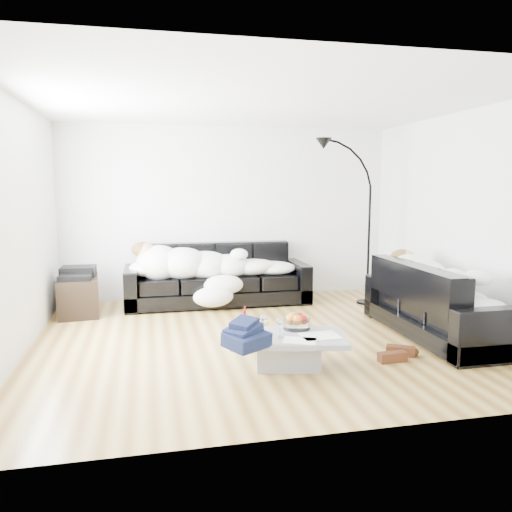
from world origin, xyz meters
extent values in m
plane|color=olive|center=(0.00, 0.00, 0.00)|extent=(5.00, 5.00, 0.00)
cube|color=silver|center=(0.00, 2.25, 1.30)|extent=(5.00, 0.02, 2.60)
cube|color=silver|center=(-2.50, 0.00, 1.30)|extent=(0.02, 4.50, 2.60)
cube|color=silver|center=(2.50, 0.00, 1.30)|extent=(0.02, 4.50, 2.60)
plane|color=white|center=(0.00, 0.00, 2.60)|extent=(5.00, 5.00, 0.00)
cube|color=black|center=(-0.25, 1.79, 0.43)|extent=(2.64, 0.91, 0.86)
cube|color=black|center=(2.01, -0.33, 0.42)|extent=(0.89, 2.07, 0.84)
ellipsoid|color=#0E4E64|center=(1.95, 0.32, 0.72)|extent=(0.42, 0.38, 0.20)
cube|color=#939699|center=(0.04, -0.94, 0.16)|extent=(1.17, 0.82, 0.31)
cylinder|color=white|center=(0.18, -0.75, 0.40)|extent=(0.35, 0.35, 0.17)
cylinder|color=white|center=(-0.17, -0.82, 0.41)|extent=(0.09, 0.09, 0.19)
cylinder|color=white|center=(-0.22, -0.96, 0.39)|extent=(0.08, 0.08, 0.16)
cylinder|color=white|center=(-0.05, -0.98, 0.40)|extent=(0.09, 0.09, 0.18)
cylinder|color=maroon|center=(-0.35, -0.78, 0.42)|extent=(0.04, 0.04, 0.22)
cylinder|color=maroon|center=(-0.33, -0.71, 0.43)|extent=(0.05, 0.05, 0.24)
cube|color=silver|center=(0.33, -1.03, 0.32)|extent=(0.37, 0.29, 0.01)
cube|color=silver|center=(0.10, -1.13, 0.32)|extent=(0.36, 0.31, 0.01)
cube|color=black|center=(-2.16, 1.54, 0.25)|extent=(0.58, 0.79, 0.51)
cube|color=black|center=(-2.16, 1.54, 0.57)|extent=(0.45, 0.35, 0.13)
camera|label=1|loc=(-1.22, -5.33, 1.71)|focal=35.00mm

